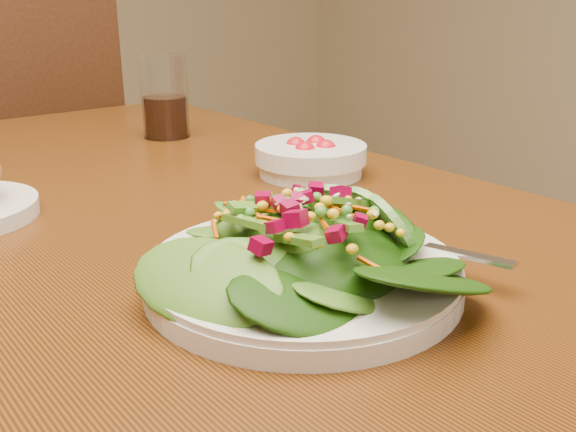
# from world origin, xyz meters

# --- Properties ---
(dining_table) EXTENTS (0.90, 1.40, 0.75)m
(dining_table) POSITION_xyz_m (0.00, 0.00, 0.65)
(dining_table) COLOR #602E0E
(dining_table) RESTS_ON ground_plane
(chair_far) EXTENTS (0.47, 0.48, 1.01)m
(chair_far) POSITION_xyz_m (0.23, 1.10, 0.54)
(chair_far) COLOR #452312
(chair_far) RESTS_ON ground_plane
(salad_plate) EXTENTS (0.27, 0.27, 0.08)m
(salad_plate) POSITION_xyz_m (0.07, -0.23, 0.78)
(salad_plate) COLOR silver
(salad_plate) RESTS_ON dining_table
(tomato_bowl) EXTENTS (0.15, 0.15, 0.05)m
(tomato_bowl) POSITION_xyz_m (0.29, 0.03, 0.77)
(tomato_bowl) COLOR silver
(tomato_bowl) RESTS_ON dining_table
(drinking_glass) EXTENTS (0.08, 0.08, 0.14)m
(drinking_glass) POSITION_xyz_m (0.25, 0.36, 0.81)
(drinking_glass) COLOR silver
(drinking_glass) RESTS_ON dining_table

